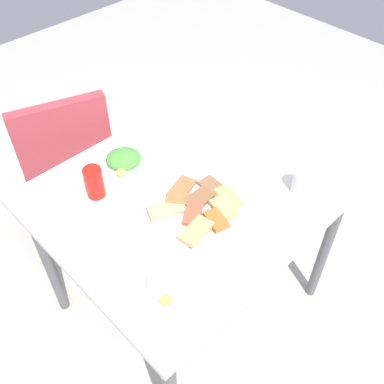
% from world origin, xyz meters
% --- Properties ---
extents(ground_plane, '(6.00, 6.00, 0.00)m').
position_xyz_m(ground_plane, '(0.00, 0.00, 0.00)').
color(ground_plane, '#B4B5A7').
extents(dining_table, '(1.03, 0.90, 0.75)m').
position_xyz_m(dining_table, '(0.00, 0.00, 0.66)').
color(dining_table, silver).
rests_on(dining_table, ground_plane).
extents(dining_chair, '(0.53, 0.54, 0.89)m').
position_xyz_m(dining_chair, '(-0.11, 0.71, 0.50)').
color(dining_chair, '#A5373F').
rests_on(dining_chair, ground_plane).
extents(pide_platter, '(0.33, 0.33, 0.04)m').
position_xyz_m(pide_platter, '(-0.04, -0.09, 0.76)').
color(pide_platter, white).
rests_on(pide_platter, dining_table).
extents(salad_plate_greens, '(0.24, 0.24, 0.06)m').
position_xyz_m(salad_plate_greens, '(-0.08, 0.27, 0.77)').
color(salad_plate_greens, white).
rests_on(salad_plate_greens, dining_table).
extents(salad_plate_rice, '(0.20, 0.20, 0.06)m').
position_xyz_m(salad_plate_rice, '(-0.33, -0.25, 0.77)').
color(salad_plate_rice, white).
rests_on(salad_plate_rice, dining_table).
extents(soda_can, '(0.07, 0.07, 0.12)m').
position_xyz_m(soda_can, '(-0.25, 0.21, 0.81)').
color(soda_can, red).
rests_on(soda_can, dining_table).
extents(drinking_glass, '(0.07, 0.07, 0.09)m').
position_xyz_m(drinking_glass, '(0.29, -0.29, 0.80)').
color(drinking_glass, silver).
rests_on(drinking_glass, dining_table).
extents(paper_napkin, '(0.14, 0.14, 0.00)m').
position_xyz_m(paper_napkin, '(0.40, 0.33, 0.75)').
color(paper_napkin, white).
rests_on(paper_napkin, dining_table).
extents(fork, '(0.19, 0.08, 0.00)m').
position_xyz_m(fork, '(0.40, 0.32, 0.76)').
color(fork, silver).
rests_on(fork, paper_napkin).
extents(spoon, '(0.17, 0.08, 0.00)m').
position_xyz_m(spoon, '(0.40, 0.35, 0.76)').
color(spoon, silver).
rests_on(spoon, paper_napkin).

